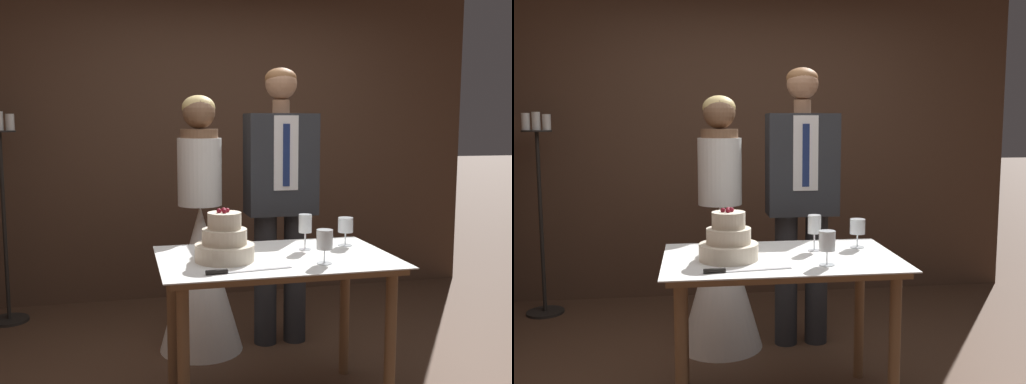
{
  "view_description": "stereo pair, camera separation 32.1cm",
  "coord_description": "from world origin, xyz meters",
  "views": [
    {
      "loc": [
        -0.77,
        -2.76,
        1.47
      ],
      "look_at": [
        -0.02,
        0.39,
        1.08
      ],
      "focal_mm": 40.0,
      "sensor_mm": 36.0,
      "label": 1
    },
    {
      "loc": [
        -0.45,
        -2.82,
        1.47
      ],
      "look_at": [
        -0.02,
        0.39,
        1.08
      ],
      "focal_mm": 40.0,
      "sensor_mm": 36.0,
      "label": 2
    }
  ],
  "objects": [
    {
      "name": "cake_table",
      "position": [
        -0.02,
        -0.04,
        0.69
      ],
      "size": [
        1.18,
        0.76,
        0.8
      ],
      "color": "brown",
      "rests_on": "ground_plane"
    },
    {
      "name": "tiered_cake",
      "position": [
        -0.29,
        -0.07,
        0.89
      ],
      "size": [
        0.29,
        0.29,
        0.26
      ],
      "color": "beige",
      "rests_on": "cake_table"
    },
    {
      "name": "bride",
      "position": [
        -0.29,
        0.81,
        0.6
      ],
      "size": [
        0.54,
        0.54,
        1.64
      ],
      "color": "white",
      "rests_on": "ground_plane"
    },
    {
      "name": "wine_glass_middle",
      "position": [
        0.42,
        0.12,
        0.91
      ],
      "size": [
        0.08,
        0.08,
        0.16
      ],
      "color": "silver",
      "rests_on": "cake_table"
    },
    {
      "name": "wall_back",
      "position": [
        0.0,
        2.05,
        1.38
      ],
      "size": [
        4.59,
        0.12,
        2.75
      ],
      "primitive_type": "cube",
      "color": "#513828",
      "rests_on": "ground_plane"
    },
    {
      "name": "wine_glass_far",
      "position": [
        0.17,
        0.07,
        0.93
      ],
      "size": [
        0.07,
        0.07,
        0.19
      ],
      "color": "silver",
      "rests_on": "cake_table"
    },
    {
      "name": "wine_glass_near",
      "position": [
        0.17,
        -0.24,
        0.91
      ],
      "size": [
        0.08,
        0.08,
        0.17
      ],
      "color": "silver",
      "rests_on": "cake_table"
    },
    {
      "name": "candle_stand",
      "position": [
        -1.62,
        1.66,
        0.79
      ],
      "size": [
        0.28,
        0.28,
        1.55
      ],
      "color": "black",
      "rests_on": "ground_plane"
    },
    {
      "name": "cake_knife",
      "position": [
        -0.3,
        -0.3,
        0.81
      ],
      "size": [
        0.41,
        0.07,
        0.02
      ],
      "rotation": [
        0.0,
        0.0,
        0.11
      ],
      "color": "silver",
      "rests_on": "cake_table"
    },
    {
      "name": "groom",
      "position": [
        0.24,
        0.81,
        1.03
      ],
      "size": [
        0.45,
        0.25,
        1.82
      ],
      "color": "#282B30",
      "rests_on": "ground_plane"
    }
  ]
}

